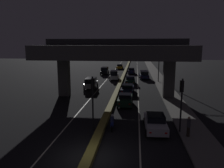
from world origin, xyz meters
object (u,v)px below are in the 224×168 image
car_dark_blue_fifth (144,75)px  motorcycle_blue_filtering_near (112,123)px  car_taxi_yellow_fourth_oncoming (120,67)px  car_white_lead (155,122)px  car_dark_blue_third (127,88)px  car_dark_green_fourth (130,80)px  car_silver_lead_oncoming (91,83)px  traffic_light_right_of_median (181,96)px  car_white_second_oncoming (114,75)px  street_lamp (157,60)px  car_dark_green_second (125,100)px  pedestrian_on_sidewalk (189,126)px  car_dark_blue_sixth (131,71)px  car_black_third_oncoming (105,71)px  traffic_light_left_of_median (93,94)px

car_dark_blue_fifth → motorcycle_blue_filtering_near: 30.21m
car_taxi_yellow_fourth_oncoming → motorcycle_blue_filtering_near: 49.63m
car_white_lead → car_dark_blue_third: car_white_lead is taller
car_dark_green_fourth → car_silver_lead_oncoming: (-6.62, -5.45, 0.23)m
traffic_light_right_of_median → car_dark_blue_fifth: 30.41m
car_white_second_oncoming → motorcycle_blue_filtering_near: (2.64, -28.00, -0.45)m
street_lamp → car_silver_lead_oncoming: size_ratio=1.79×
traffic_light_right_of_median → car_dark_green_second: (-5.09, 8.06, -2.47)m
street_lamp → car_white_lead: size_ratio=1.71×
traffic_light_right_of_median → car_dark_blue_fifth: (-2.02, 30.25, -2.29)m
car_dark_green_second → car_silver_lead_oncoming: bearing=32.3°
pedestrian_on_sidewalk → car_dark_blue_sixth: bearing=97.9°
car_dark_blue_third → car_dark_green_fourth: 8.10m
car_black_third_oncoming → car_dark_blue_third: bearing=18.0°
car_black_third_oncoming → pedestrian_on_sidewalk: (12.20, -37.34, 0.01)m
car_silver_lead_oncoming → car_taxi_yellow_fourth_oncoming: 31.85m
car_dark_green_fourth → pedestrian_on_sidewalk: bearing=-169.2°
traffic_light_left_of_median → car_dark_blue_fifth: (5.51, 30.25, -2.32)m
car_white_lead → car_dark_green_second: size_ratio=1.09×
traffic_light_right_of_median → car_white_lead: 3.25m
car_dark_blue_sixth → car_silver_lead_oncoming: size_ratio=0.96×
street_lamp → car_dark_green_fourth: bearing=-154.1°
street_lamp → car_black_third_oncoming: bearing=139.5°
car_silver_lead_oncoming → car_white_lead: bearing=26.2°
car_silver_lead_oncoming → car_dark_blue_third: bearing=65.7°
car_dark_green_second → car_dark_blue_sixth: car_dark_green_second is taller
traffic_light_right_of_median → car_dark_blue_sixth: bearing=97.4°
car_white_second_oncoming → car_black_third_oncoming: car_white_second_oncoming is taller
traffic_light_left_of_median → street_lamp: bearing=73.3°
car_dark_green_second → car_silver_lead_oncoming: size_ratio=0.96×
car_white_lead → car_dark_blue_fifth: 29.90m
pedestrian_on_sidewalk → traffic_light_left_of_median: bearing=172.5°
car_black_third_oncoming → street_lamp: bearing=49.9°
car_silver_lead_oncoming → car_white_second_oncoming: size_ratio=0.98×
traffic_light_left_of_median → car_black_third_oncoming: 36.61m
car_silver_lead_oncoming → car_white_second_oncoming: car_white_second_oncoming is taller
traffic_light_left_of_median → car_dark_green_fourth: (2.64, 23.54, -2.51)m
traffic_light_left_of_median → car_white_lead: (5.49, 0.35, -2.54)m
traffic_light_right_of_median → pedestrian_on_sidewalk: size_ratio=2.85×
car_white_lead → car_taxi_yellow_fourth_oncoming: (-6.84, 49.48, -0.02)m
car_dark_green_fourth → pedestrian_on_sidewalk: 25.17m
traffic_light_right_of_median → car_taxi_yellow_fourth_oncoming: traffic_light_right_of_median is taller
car_dark_green_fourth → car_white_second_oncoming: (-3.61, 4.75, 0.27)m
car_dark_green_fourth → car_dark_blue_sixth: 15.24m
car_black_third_oncoming → car_dark_blue_fifth: bearing=58.5°
traffic_light_right_of_median → car_white_second_oncoming: size_ratio=1.09×
motorcycle_blue_filtering_near → pedestrian_on_sidewalk: pedestrian_on_sidewalk is taller
traffic_light_left_of_median → traffic_light_right_of_median: bearing=0.0°
traffic_light_left_of_median → car_dark_green_second: 8.78m
car_silver_lead_oncoming → pedestrian_on_sidewalk: (11.99, -19.14, 0.01)m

